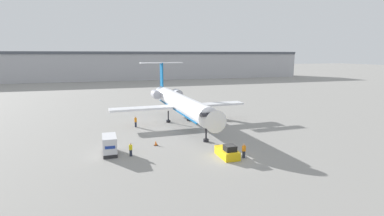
{
  "coord_description": "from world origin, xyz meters",
  "views": [
    {
      "loc": [
        -14.41,
        -31.67,
        12.48
      ],
      "look_at": [
        0.0,
        14.6,
        3.71
      ],
      "focal_mm": 28.0,
      "sensor_mm": 36.0,
      "label": 1
    }
  ],
  "objects": [
    {
      "name": "terminal_building",
      "position": [
        0.0,
        120.0,
        6.83
      ],
      "size": [
        180.0,
        16.8,
        13.6
      ],
      "color": "#B2B2B7",
      "rests_on": "ground"
    },
    {
      "name": "traffic_cone_left",
      "position": [
        -7.34,
        7.86,
        0.32
      ],
      "size": [
        0.54,
        0.54,
        0.67
      ],
      "color": "black",
      "rests_on": "ground"
    },
    {
      "name": "ground_plane",
      "position": [
        0.0,
        0.0,
        0.0
      ],
      "size": [
        600.0,
        600.0,
        0.0
      ],
      "primitive_type": "plane",
      "color": "gray"
    },
    {
      "name": "worker_near_tug",
      "position": [
        1.94,
        -0.36,
        0.95
      ],
      "size": [
        0.4,
        0.25,
        1.81
      ],
      "color": "#232838",
      "rests_on": "ground"
    },
    {
      "name": "airplane_main",
      "position": [
        -0.47,
        20.39,
        3.74
      ],
      "size": [
        25.22,
        31.92,
        10.64
      ],
      "color": "white",
      "rests_on": "ground"
    },
    {
      "name": "pushback_tug",
      "position": [
        0.15,
        0.55,
        0.63
      ],
      "size": [
        1.89,
        3.8,
        1.73
      ],
      "color": "yellow",
      "rests_on": "ground"
    },
    {
      "name": "worker_on_apron",
      "position": [
        -11.11,
        4.42,
        0.87
      ],
      "size": [
        0.4,
        0.24,
        1.68
      ],
      "color": "#232838",
      "rests_on": "ground"
    },
    {
      "name": "luggage_cart",
      "position": [
        -13.56,
        5.98,
        1.19
      ],
      "size": [
        1.7,
        3.64,
        2.38
      ],
      "color": "#232326",
      "rests_on": "ground"
    },
    {
      "name": "worker_by_wing",
      "position": [
        -8.73,
        19.4,
        0.99
      ],
      "size": [
        0.4,
        0.26,
        1.86
      ],
      "color": "#232838",
      "rests_on": "ground"
    }
  ]
}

